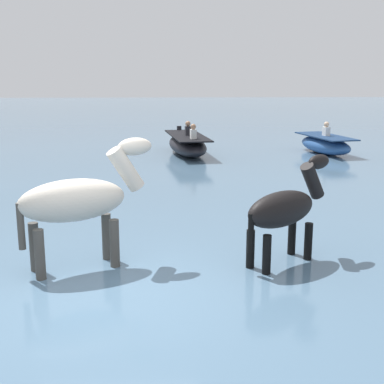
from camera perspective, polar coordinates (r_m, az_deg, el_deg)
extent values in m
plane|color=#666051|center=(7.06, -9.16, -13.00)|extent=(120.00, 120.00, 0.00)
cube|color=slate|center=(16.59, -5.31, 2.70)|extent=(90.00, 90.00, 0.32)
ellipsoid|color=black|center=(7.64, 9.69, -1.84)|extent=(1.31, 1.14, 0.52)
cylinder|color=black|center=(8.28, 10.76, -5.83)|extent=(0.12, 0.12, 0.88)
cylinder|color=black|center=(8.09, 12.47, -6.34)|extent=(0.12, 0.12, 0.88)
cylinder|color=black|center=(7.63, 6.33, -7.30)|extent=(0.12, 0.12, 0.88)
cylinder|color=black|center=(7.43, 8.08, -7.91)|extent=(0.12, 0.12, 0.88)
cylinder|color=black|center=(8.09, 12.94, 1.21)|extent=(0.51, 0.45, 0.60)
ellipsoid|color=black|center=(8.15, 13.60, 3.21)|extent=(0.47, 0.42, 0.22)
cylinder|color=black|center=(7.27, 6.42, -4.48)|extent=(0.08, 0.08, 0.56)
ellipsoid|color=beige|center=(7.48, -12.85, -0.90)|extent=(1.59, 1.10, 0.60)
cylinder|color=#45423C|center=(8.01, -9.23, -5.88)|extent=(0.14, 0.14, 1.02)
cylinder|color=#45423C|center=(7.68, -8.38, -6.67)|extent=(0.14, 0.14, 1.02)
cylinder|color=#45423C|center=(7.77, -16.68, -6.85)|extent=(0.14, 0.14, 1.02)
cylinder|color=#45423C|center=(7.44, -16.15, -7.72)|extent=(0.14, 0.14, 1.02)
cylinder|color=beige|center=(7.63, -7.24, 2.50)|extent=(0.60, 0.45, 0.69)
ellipsoid|color=beige|center=(7.63, -6.24, 4.94)|extent=(0.56, 0.41, 0.26)
cylinder|color=#45423C|center=(7.41, -18.11, -3.56)|extent=(0.10, 0.10, 0.65)
ellipsoid|color=#28518E|center=(18.84, 14.27, 4.96)|extent=(1.65, 2.99, 0.58)
cube|color=navy|center=(18.80, 14.32, 5.89)|extent=(1.59, 2.87, 0.04)
cube|color=white|center=(18.79, 14.37, 6.41)|extent=(0.23, 0.29, 0.30)
sphere|color=beige|center=(18.77, 14.41, 7.13)|extent=(0.18, 0.18, 0.18)
ellipsoid|color=black|center=(18.08, -0.53, 5.10)|extent=(1.62, 3.83, 0.62)
cube|color=black|center=(18.04, -0.53, 6.14)|extent=(1.56, 3.68, 0.04)
cube|color=black|center=(19.78, -1.41, 6.93)|extent=(0.17, 0.14, 0.18)
cube|color=white|center=(17.01, 0.14, 6.32)|extent=(0.21, 0.28, 0.30)
sphere|color=#A37556|center=(16.98, 0.14, 7.12)|extent=(0.18, 0.18, 0.18)
cube|color=#232328|center=(18.02, -0.45, 6.68)|extent=(0.21, 0.28, 0.30)
sphere|color=#A37556|center=(18.00, -0.45, 7.44)|extent=(0.18, 0.18, 0.18)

